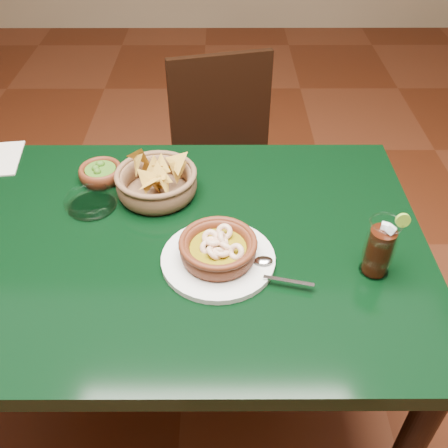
{
  "coord_description": "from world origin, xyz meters",
  "views": [
    {
      "loc": [
        0.14,
        -0.84,
        1.52
      ],
      "look_at": [
        0.14,
        -0.02,
        0.81
      ],
      "focal_mm": 40.0,
      "sensor_mm": 36.0,
      "label": 1
    }
  ],
  "objects_px": {
    "dining_chair": "(228,167)",
    "shrimp_plate": "(218,251)",
    "chip_basket": "(157,182)",
    "dining_table": "(166,269)",
    "cola_drink": "(380,248)"
  },
  "relations": [
    {
      "from": "dining_chair",
      "to": "cola_drink",
      "type": "height_order",
      "value": "cola_drink"
    },
    {
      "from": "dining_chair",
      "to": "shrimp_plate",
      "type": "bearing_deg",
      "value": -92.05
    },
    {
      "from": "dining_table",
      "to": "shrimp_plate",
      "type": "xyz_separation_m",
      "value": [
        0.13,
        -0.07,
        0.13
      ]
    },
    {
      "from": "dining_chair",
      "to": "chip_basket",
      "type": "xyz_separation_m",
      "value": [
        -0.18,
        -0.54,
        0.32
      ]
    },
    {
      "from": "shrimp_plate",
      "to": "cola_drink",
      "type": "relative_size",
      "value": 2.06
    },
    {
      "from": "dining_table",
      "to": "cola_drink",
      "type": "relative_size",
      "value": 7.74
    },
    {
      "from": "cola_drink",
      "to": "shrimp_plate",
      "type": "bearing_deg",
      "value": 175.09
    },
    {
      "from": "dining_table",
      "to": "shrimp_plate",
      "type": "bearing_deg",
      "value": -30.26
    },
    {
      "from": "dining_table",
      "to": "cola_drink",
      "type": "bearing_deg",
      "value": -12.67
    },
    {
      "from": "shrimp_plate",
      "to": "cola_drink",
      "type": "xyz_separation_m",
      "value": [
        0.33,
        -0.03,
        0.04
      ]
    },
    {
      "from": "shrimp_plate",
      "to": "cola_drink",
      "type": "bearing_deg",
      "value": -4.91
    },
    {
      "from": "dining_table",
      "to": "chip_basket",
      "type": "xyz_separation_m",
      "value": [
        -0.03,
        0.17,
        0.14
      ]
    },
    {
      "from": "dining_table",
      "to": "dining_chair",
      "type": "relative_size",
      "value": 1.41
    },
    {
      "from": "chip_basket",
      "to": "cola_drink",
      "type": "xyz_separation_m",
      "value": [
        0.48,
        -0.27,
        0.03
      ]
    },
    {
      "from": "shrimp_plate",
      "to": "cola_drink",
      "type": "height_order",
      "value": "cola_drink"
    }
  ]
}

